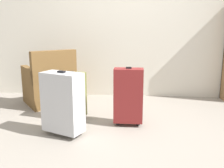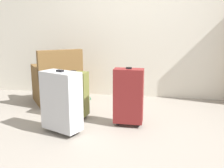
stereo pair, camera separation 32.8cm
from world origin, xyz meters
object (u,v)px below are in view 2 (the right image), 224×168
object	(u,v)px
mug	(87,99)
armchair	(57,84)
suitcase_olive	(74,94)
suitcase_dark_red	(128,96)
suitcase_silver	(61,101)

from	to	relation	value
mug	armchair	bearing A→B (deg)	-166.60
mug	suitcase_olive	xyz separation A→B (m)	(0.05, -0.80, 0.30)
suitcase_dark_red	suitcase_silver	bearing A→B (deg)	-154.06
suitcase_silver	suitcase_dark_red	xyz separation A→B (m)	(0.75, 0.37, -0.00)
mug	suitcase_silver	bearing A→B (deg)	-86.81
armchair	mug	bearing A→B (deg)	13.40
suitcase_silver	suitcase_dark_red	distance (m)	0.84
mug	suitcase_olive	world-z (taller)	suitcase_olive
suitcase_olive	suitcase_dark_red	bearing A→B (deg)	-11.98
armchair	suitcase_dark_red	distance (m)	1.55
suitcase_silver	armchair	bearing A→B (deg)	114.02
suitcase_silver	suitcase_dark_red	bearing A→B (deg)	25.94
mug	suitcase_dark_red	xyz separation A→B (m)	(0.83, -0.96, 0.35)
armchair	suitcase_olive	world-z (taller)	armchair
mug	suitcase_dark_red	size ratio (longest dim) A/B	0.16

